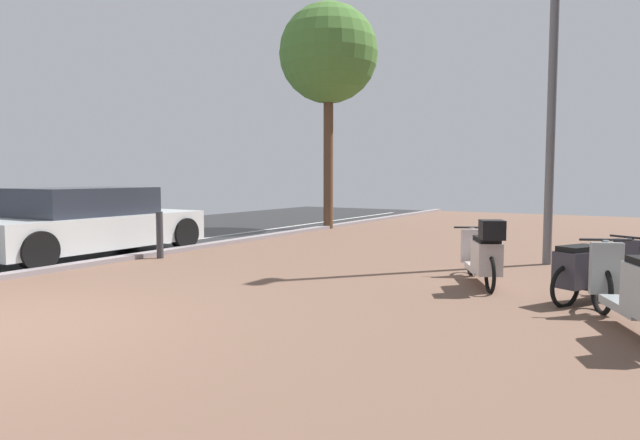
{
  "coord_description": "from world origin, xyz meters",
  "views": [
    {
      "loc": [
        5.47,
        -2.68,
        1.45
      ],
      "look_at": [
        1.87,
        3.28,
        0.9
      ],
      "focal_mm": 31.47,
      "sensor_mm": 36.0,
      "label": 1
    }
  ],
  "objects_px": {
    "bollard_far": "(160,235)",
    "scooter_near": "(591,270)",
    "scooter_mid": "(484,255)",
    "lamp_post": "(554,37)",
    "parked_car_near": "(88,223)",
    "street_tree": "(328,55)"
  },
  "relations": [
    {
      "from": "scooter_mid",
      "to": "bollard_far",
      "type": "distance_m",
      "value": 5.6
    },
    {
      "from": "street_tree",
      "to": "lamp_post",
      "type": "bearing_deg",
      "value": -30.16
    },
    {
      "from": "scooter_near",
      "to": "street_tree",
      "type": "distance_m",
      "value": 10.59
    },
    {
      "from": "street_tree",
      "to": "bollard_far",
      "type": "distance_m",
      "value": 7.81
    },
    {
      "from": "parked_car_near",
      "to": "scooter_mid",
      "type": "bearing_deg",
      "value": 6.8
    },
    {
      "from": "scooter_near",
      "to": "bollard_far",
      "type": "relative_size",
      "value": 1.88
    },
    {
      "from": "scooter_near",
      "to": "street_tree",
      "type": "bearing_deg",
      "value": 138.62
    },
    {
      "from": "scooter_mid",
      "to": "parked_car_near",
      "type": "distance_m",
      "value": 7.04
    },
    {
      "from": "parked_car_near",
      "to": "street_tree",
      "type": "xyz_separation_m",
      "value": [
        1.08,
        6.9,
        4.16
      ]
    },
    {
      "from": "scooter_near",
      "to": "parked_car_near",
      "type": "height_order",
      "value": "parked_car_near"
    },
    {
      "from": "scooter_near",
      "to": "scooter_mid",
      "type": "xyz_separation_m",
      "value": [
        -1.32,
        0.3,
        0.05
      ]
    },
    {
      "from": "scooter_near",
      "to": "street_tree",
      "type": "relative_size",
      "value": 0.25
    },
    {
      "from": "parked_car_near",
      "to": "lamp_post",
      "type": "relative_size",
      "value": 0.62
    },
    {
      "from": "scooter_mid",
      "to": "scooter_near",
      "type": "bearing_deg",
      "value": -13.04
    },
    {
      "from": "parked_car_near",
      "to": "lamp_post",
      "type": "height_order",
      "value": "lamp_post"
    },
    {
      "from": "parked_car_near",
      "to": "lamp_post",
      "type": "distance_m",
      "value": 8.64
    },
    {
      "from": "scooter_mid",
      "to": "lamp_post",
      "type": "distance_m",
      "value": 4.06
    },
    {
      "from": "lamp_post",
      "to": "bollard_far",
      "type": "xyz_separation_m",
      "value": [
        -5.99,
        -2.81,
        -3.26
      ]
    },
    {
      "from": "bollard_far",
      "to": "scooter_near",
      "type": "bearing_deg",
      "value": 0.98
    },
    {
      "from": "scooter_near",
      "to": "parked_car_near",
      "type": "bearing_deg",
      "value": -176.35
    },
    {
      "from": "parked_car_near",
      "to": "lamp_post",
      "type": "bearing_deg",
      "value": 23.53
    },
    {
      "from": "scooter_mid",
      "to": "street_tree",
      "type": "height_order",
      "value": "street_tree"
    }
  ]
}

